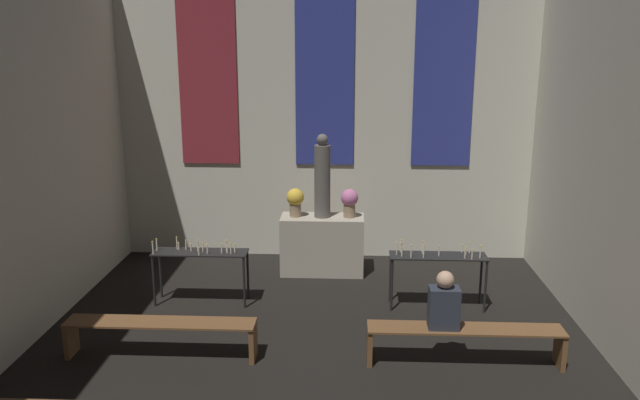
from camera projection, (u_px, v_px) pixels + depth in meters
wall_back at (325, 108)px, 10.88m from camera, size 7.48×0.16×5.32m
altar at (322, 245)px, 10.48m from camera, size 1.38×0.60×0.98m
statue at (322, 179)px, 10.21m from camera, size 0.26×0.26×1.38m
flower_vase_left at (295, 200)px, 10.32m from camera, size 0.29×0.29×0.47m
flower_vase_right at (349, 201)px, 10.28m from camera, size 0.29×0.29×0.47m
candle_rack_left at (200, 258)px, 9.19m from camera, size 1.39×0.39×1.00m
candle_rack_right at (438, 262)px, 9.03m from camera, size 1.39×0.39×1.00m
pew_back_left at (161, 330)px, 7.64m from camera, size 2.33×0.36×0.47m
pew_back_right at (465, 337)px, 7.47m from camera, size 2.33×0.36×0.47m
person_seated at (444, 303)px, 7.37m from camera, size 0.36×0.24×0.71m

